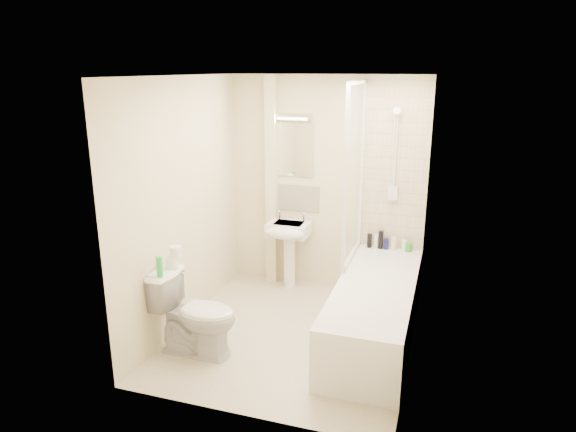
% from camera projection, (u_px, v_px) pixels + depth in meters
% --- Properties ---
extents(floor, '(2.50, 2.50, 0.00)m').
position_uv_depth(floor, '(292.00, 334.00, 4.93)').
color(floor, beige).
rests_on(floor, ground).
extents(wall_back, '(2.20, 0.02, 2.40)m').
position_uv_depth(wall_back, '(326.00, 185.00, 5.74)').
color(wall_back, beige).
rests_on(wall_back, ground).
extents(wall_left, '(0.02, 2.50, 2.40)m').
position_uv_depth(wall_left, '(183.00, 205.00, 4.92)').
color(wall_left, beige).
rests_on(wall_left, ground).
extents(wall_right, '(0.02, 2.50, 2.40)m').
position_uv_depth(wall_right, '(419.00, 225.00, 4.27)').
color(wall_right, beige).
rests_on(wall_right, ground).
extents(ceiling, '(2.20, 2.50, 0.02)m').
position_uv_depth(ceiling, '(293.00, 76.00, 4.26)').
color(ceiling, white).
rests_on(ceiling, wall_back).
extents(tile_back, '(0.70, 0.01, 1.75)m').
position_uv_depth(tile_back, '(395.00, 169.00, 5.44)').
color(tile_back, beige).
rests_on(tile_back, wall_back).
extents(tile_right, '(0.01, 2.10, 1.75)m').
position_uv_depth(tile_right, '(421.00, 194.00, 4.39)').
color(tile_right, beige).
rests_on(tile_right, wall_right).
extents(pipe_boxing, '(0.12, 0.12, 2.40)m').
position_uv_depth(pipe_boxing, '(272.00, 183.00, 5.86)').
color(pipe_boxing, beige).
rests_on(pipe_boxing, ground).
extents(splashback, '(0.60, 0.02, 0.30)m').
position_uv_depth(splashback, '(294.00, 198.00, 5.88)').
color(splashback, beige).
rests_on(splashback, wall_back).
extents(mirror, '(0.46, 0.01, 0.60)m').
position_uv_depth(mirror, '(294.00, 150.00, 5.73)').
color(mirror, white).
rests_on(mirror, wall_back).
extents(strip_light, '(0.42, 0.07, 0.07)m').
position_uv_depth(strip_light, '(293.00, 117.00, 5.60)').
color(strip_light, silver).
rests_on(strip_light, wall_back).
extents(bathtub, '(0.70, 2.10, 0.55)m').
position_uv_depth(bathtub, '(375.00, 309.00, 4.81)').
color(bathtub, white).
rests_on(bathtub, ground).
extents(shower_screen, '(0.04, 0.92, 1.80)m').
position_uv_depth(shower_screen, '(354.00, 173.00, 5.14)').
color(shower_screen, white).
rests_on(shower_screen, bathtub).
extents(shower_fixture, '(0.10, 0.16, 0.99)m').
position_uv_depth(shower_fixture, '(395.00, 159.00, 5.37)').
color(shower_fixture, white).
rests_on(shower_fixture, wall_back).
extents(pedestal_sink, '(0.46, 0.45, 0.89)m').
position_uv_depth(pedestal_sink, '(288.00, 237.00, 5.79)').
color(pedestal_sink, white).
rests_on(pedestal_sink, ground).
extents(bottle_black_a, '(0.05, 0.05, 0.16)m').
position_uv_depth(bottle_black_a, '(369.00, 241.00, 5.66)').
color(bottle_black_a, black).
rests_on(bottle_black_a, bathtub).
extents(bottle_white_a, '(0.05, 0.05, 0.16)m').
position_uv_depth(bottle_white_a, '(376.00, 241.00, 5.64)').
color(bottle_white_a, silver).
rests_on(bottle_white_a, bathtub).
extents(bottle_black_b, '(0.05, 0.05, 0.20)m').
position_uv_depth(bottle_black_b, '(381.00, 240.00, 5.62)').
color(bottle_black_b, black).
rests_on(bottle_black_b, bathtub).
extents(bottle_blue, '(0.05, 0.05, 0.12)m').
position_uv_depth(bottle_blue, '(386.00, 244.00, 5.61)').
color(bottle_blue, navy).
rests_on(bottle_blue, bathtub).
extents(bottle_cream, '(0.06, 0.06, 0.15)m').
position_uv_depth(bottle_cream, '(394.00, 244.00, 5.58)').
color(bottle_cream, beige).
rests_on(bottle_cream, bathtub).
extents(bottle_white_b, '(0.05, 0.05, 0.12)m').
position_uv_depth(bottle_white_b, '(404.00, 246.00, 5.55)').
color(bottle_white_b, white).
rests_on(bottle_white_b, bathtub).
extents(bottle_green, '(0.07, 0.07, 0.10)m').
position_uv_depth(bottle_green, '(408.00, 247.00, 5.54)').
color(bottle_green, green).
rests_on(bottle_green, bathtub).
extents(toilet, '(0.44, 0.75, 0.75)m').
position_uv_depth(toilet, '(196.00, 314.00, 4.52)').
color(toilet, white).
rests_on(toilet, ground).
extents(toilet_roll_lower, '(0.11, 0.11, 0.09)m').
position_uv_depth(toilet_roll_lower, '(172.00, 263.00, 4.55)').
color(toilet_roll_lower, white).
rests_on(toilet_roll_lower, toilet).
extents(toilet_roll_upper, '(0.10, 0.10, 0.10)m').
position_uv_depth(toilet_roll_upper, '(175.00, 252.00, 4.54)').
color(toilet_roll_upper, white).
rests_on(toilet_roll_upper, toilet_roll_lower).
extents(green_bottle, '(0.05, 0.05, 0.18)m').
position_uv_depth(green_bottle, '(160.00, 267.00, 4.34)').
color(green_bottle, green).
rests_on(green_bottle, toilet).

